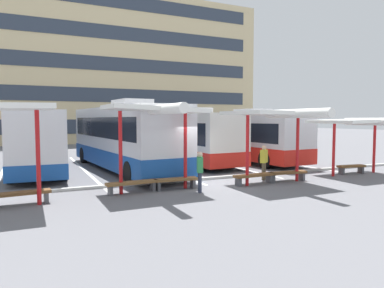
% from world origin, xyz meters
% --- Properties ---
extents(ground_plane, '(160.00, 160.00, 0.00)m').
position_xyz_m(ground_plane, '(0.00, 0.00, 0.00)').
color(ground_plane, slate).
extents(terminal_building, '(44.04, 12.80, 20.94)m').
position_xyz_m(terminal_building, '(0.03, 34.35, 9.10)').
color(terminal_building, '#D1BC8C').
rests_on(terminal_building, ground).
extents(coach_bus_0, '(2.89, 11.50, 3.58)m').
position_xyz_m(coach_bus_0, '(-6.36, 7.52, 1.67)').
color(coach_bus_0, silver).
rests_on(coach_bus_0, ground).
extents(coach_bus_1, '(3.61, 12.13, 3.82)m').
position_xyz_m(coach_bus_1, '(-2.08, 5.65, 1.77)').
color(coach_bus_1, silver).
rests_on(coach_bus_1, ground).
extents(coach_bus_2, '(3.42, 11.03, 3.52)m').
position_xyz_m(coach_bus_2, '(2.30, 7.38, 1.61)').
color(coach_bus_2, silver).
rests_on(coach_bus_2, ground).
extents(coach_bus_3, '(3.22, 11.54, 3.48)m').
position_xyz_m(coach_bus_3, '(6.29, 6.82, 1.59)').
color(coach_bus_3, silver).
rests_on(coach_bus_3, ground).
extents(lane_stripe_0, '(0.16, 14.00, 0.01)m').
position_xyz_m(lane_stripe_0, '(-8.17, 6.49, 0.00)').
color(lane_stripe_0, white).
rests_on(lane_stripe_0, ground).
extents(lane_stripe_1, '(0.16, 14.00, 0.01)m').
position_xyz_m(lane_stripe_1, '(-4.08, 6.49, 0.00)').
color(lane_stripe_1, white).
rests_on(lane_stripe_1, ground).
extents(lane_stripe_2, '(0.16, 14.00, 0.01)m').
position_xyz_m(lane_stripe_2, '(0.00, 6.49, 0.00)').
color(lane_stripe_2, white).
rests_on(lane_stripe_2, ground).
extents(lane_stripe_3, '(0.16, 14.00, 0.01)m').
position_xyz_m(lane_stripe_3, '(4.08, 6.49, 0.00)').
color(lane_stripe_3, white).
rests_on(lane_stripe_3, ground).
extents(lane_stripe_4, '(0.16, 14.00, 0.01)m').
position_xyz_m(lane_stripe_4, '(8.17, 6.49, 0.00)').
color(lane_stripe_4, white).
rests_on(lane_stripe_4, ground).
extents(bench_1, '(1.85, 0.60, 0.45)m').
position_xyz_m(bench_1, '(-7.12, -1.06, 0.34)').
color(bench_1, brown).
rests_on(bench_1, ground).
extents(waiting_shelter_1, '(3.65, 4.19, 3.35)m').
position_xyz_m(waiting_shelter_1, '(-2.42, -0.97, 3.10)').
color(waiting_shelter_1, red).
rests_on(waiting_shelter_1, ground).
extents(bench_2, '(2.02, 0.57, 0.45)m').
position_xyz_m(bench_2, '(-3.32, -0.71, 0.34)').
color(bench_2, brown).
rests_on(bench_2, ground).
extents(bench_3, '(1.80, 0.51, 0.45)m').
position_xyz_m(bench_3, '(-1.52, -0.72, 0.34)').
color(bench_3, brown).
rests_on(bench_3, ground).
extents(waiting_shelter_2, '(3.70, 4.77, 3.22)m').
position_xyz_m(waiting_shelter_2, '(2.85, -1.59, 2.99)').
color(waiting_shelter_2, red).
rests_on(waiting_shelter_2, ground).
extents(bench_4, '(2.00, 0.54, 0.45)m').
position_xyz_m(bench_4, '(1.95, -1.18, 0.34)').
color(bench_4, brown).
rests_on(bench_4, ground).
extents(bench_5, '(1.94, 0.54, 0.45)m').
position_xyz_m(bench_5, '(3.75, -1.19, 0.34)').
color(bench_5, brown).
rests_on(bench_5, ground).
extents(waiting_shelter_3, '(3.90, 4.81, 2.88)m').
position_xyz_m(waiting_shelter_3, '(8.24, -1.26, 2.66)').
color(waiting_shelter_3, red).
rests_on(waiting_shelter_3, ground).
extents(bench_6, '(1.57, 0.60, 0.45)m').
position_xyz_m(bench_6, '(8.24, -0.81, 0.33)').
color(bench_6, brown).
rests_on(bench_6, ground).
extents(platform_kerb, '(44.00, 0.24, 0.12)m').
position_xyz_m(platform_kerb, '(0.00, 0.74, 0.06)').
color(platform_kerb, '#ADADA8').
rests_on(platform_kerb, ground).
extents(waiting_passenger_0, '(0.51, 0.45, 1.61)m').
position_xyz_m(waiting_passenger_0, '(3.06, -0.36, 0.93)').
color(waiting_passenger_0, brown).
rests_on(waiting_passenger_0, ground).
extents(waiting_passenger_1, '(0.38, 0.50, 1.58)m').
position_xyz_m(waiting_passenger_1, '(-0.91, -1.67, 0.90)').
color(waiting_passenger_1, '#33384C').
rests_on(waiting_passenger_1, ground).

